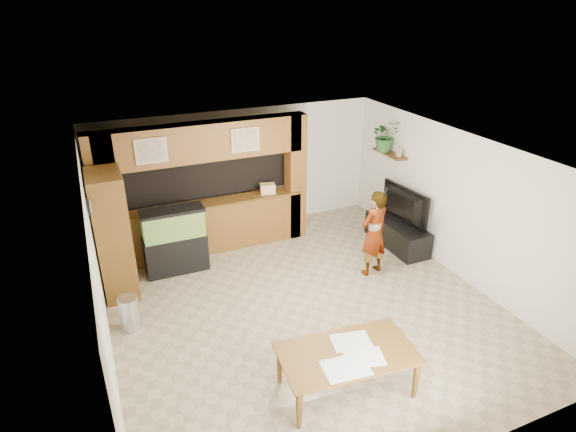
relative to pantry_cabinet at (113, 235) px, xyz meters
name	(u,v)px	position (x,y,z in m)	size (l,w,h in m)	color
floor	(303,306)	(2.70, -1.67, -1.08)	(6.50, 6.50, 0.00)	#9C8C6C
ceiling	(306,155)	(2.70, -1.67, 1.52)	(6.50, 6.50, 0.00)	white
wall_back	(239,171)	(2.70, 1.58, 0.22)	(6.00, 6.00, 0.00)	silver
wall_left	(98,277)	(-0.30, -1.67, 0.22)	(6.50, 6.50, 0.00)	silver
wall_right	(458,205)	(5.70, -1.67, 0.22)	(6.50, 6.50, 0.00)	silver
partition	(201,187)	(1.75, 0.97, 0.23)	(4.20, 0.99, 2.60)	brown
wall_clock	(89,207)	(-0.27, -0.67, 0.82)	(0.05, 0.25, 0.25)	black
wall_shelf	(389,154)	(5.55, 0.28, 0.62)	(0.25, 0.90, 0.04)	brown
pantry_cabinet	(113,235)	(0.00, 0.00, 0.00)	(0.54, 0.88, 2.16)	brown
trash_can	(130,313)	(0.03, -1.14, -0.81)	(0.30, 0.30, 0.55)	#B2B2B7
aquarium	(175,241)	(1.03, 0.28, -0.47)	(1.12, 0.42, 1.24)	black
tv_stand	(397,234)	(5.35, -0.50, -0.82)	(0.57, 1.54, 0.51)	black
television	(400,206)	(5.35, -0.50, -0.21)	(1.25, 0.16, 0.72)	black
photo_frame	(399,152)	(5.55, -0.02, 0.73)	(0.03, 0.14, 0.18)	tan
potted_plant	(385,136)	(5.52, 0.44, 0.96)	(0.59, 0.51, 0.65)	#255D25
person	(374,233)	(4.30, -1.21, -0.27)	(0.59, 0.39, 1.61)	tan
microphone	(386,191)	(4.35, -1.37, 0.59)	(0.04, 0.04, 0.17)	black
dining_table	(347,373)	(2.42, -3.59, -0.78)	(1.72, 0.96, 0.61)	brown
newspaper_a	(346,368)	(2.26, -3.79, -0.47)	(0.56, 0.40, 0.01)	silver
newspaper_b	(364,357)	(2.56, -3.72, -0.47)	(0.49, 0.35, 0.01)	silver
newspaper_c	(351,341)	(2.57, -3.39, -0.47)	(0.50, 0.36, 0.01)	silver
counter_box	(268,189)	(3.04, 0.78, 0.06)	(0.29, 0.20, 0.20)	tan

